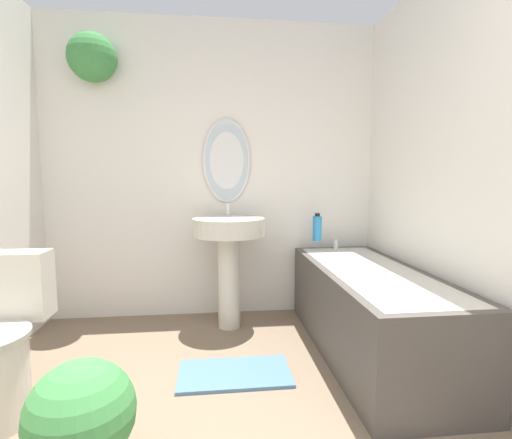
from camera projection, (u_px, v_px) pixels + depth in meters
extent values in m
cube|color=silver|center=(213.00, 171.00, 3.06)|extent=(2.79, 0.06, 2.40)
ellipsoid|color=silver|center=(226.00, 161.00, 3.02)|extent=(0.39, 0.02, 0.68)
ellipsoid|color=silver|center=(226.00, 161.00, 3.01)|extent=(0.35, 0.01, 0.64)
cylinder|color=#9E6042|center=(91.00, 46.00, 2.72)|extent=(0.16, 0.16, 0.09)
sphere|color=#3D8442|center=(92.00, 57.00, 2.73)|extent=(0.35, 0.35, 0.35)
cube|color=silver|center=(496.00, 165.00, 1.79)|extent=(0.06, 2.93, 2.40)
cube|color=beige|center=(9.00, 285.00, 1.93)|extent=(0.39, 0.17, 0.35)
cylinder|color=beige|center=(229.00, 281.00, 2.83)|extent=(0.17, 0.17, 0.71)
cylinder|color=beige|center=(228.00, 227.00, 2.78)|extent=(0.54, 0.54, 0.13)
cylinder|color=silver|center=(227.00, 210.00, 2.91)|extent=(0.02, 0.02, 0.10)
cube|color=#4C4742|center=(369.00, 312.00, 2.40)|extent=(0.64, 1.60, 0.55)
cube|color=beige|center=(371.00, 273.00, 2.37)|extent=(0.54, 1.50, 0.04)
cylinder|color=silver|center=(335.00, 245.00, 3.06)|extent=(0.04, 0.04, 0.08)
cylinder|color=#2D84C6|center=(317.00, 229.00, 3.00)|extent=(0.07, 0.07, 0.20)
cylinder|color=black|center=(317.00, 215.00, 2.98)|extent=(0.04, 0.04, 0.02)
sphere|color=#3D8442|center=(80.00, 414.00, 1.32)|extent=(0.38, 0.38, 0.38)
cube|color=#4C7093|center=(234.00, 373.00, 2.15)|extent=(0.65, 0.36, 0.02)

